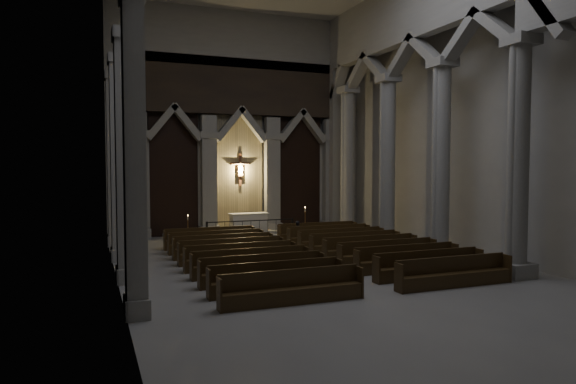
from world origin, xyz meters
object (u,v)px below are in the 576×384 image
at_px(candle_stand_left, 188,236).
at_px(worshipper, 298,233).
at_px(altar_rail, 251,226).
at_px(candle_stand_right, 305,228).
at_px(pews, 309,256).
at_px(altar, 249,223).

distance_m(candle_stand_left, worshipper, 5.34).
bearing_deg(candle_stand_left, worshipper, -27.94).
xyz_separation_m(altar_rail, candle_stand_right, (2.95, -0.24, -0.20)).
bearing_deg(pews, candle_stand_left, 116.74).
height_order(altar_rail, candle_stand_left, candle_stand_left).
xyz_separation_m(candle_stand_right, pews, (-2.95, -7.26, -0.12)).
height_order(altar, worshipper, altar).
relative_size(candle_stand_right, worshipper, 1.34).
relative_size(candle_stand_left, worshipper, 1.19).
bearing_deg(worshipper, altar_rail, 88.47).
relative_size(pews, worshipper, 9.24).
relative_size(altar, candle_stand_left, 1.51).
height_order(candle_stand_left, worshipper, candle_stand_left).
height_order(candle_stand_right, pews, candle_stand_right).
distance_m(altar_rail, pews, 7.51).
distance_m(altar, pews, 8.33).
bearing_deg(altar_rail, altar, 81.72).
xyz_separation_m(altar, candle_stand_right, (2.83, -1.06, -0.26)).
xyz_separation_m(altar_rail, worshipper, (1.31, -3.25, -0.04)).
bearing_deg(worshipper, candle_stand_right, 37.88).
bearing_deg(candle_stand_left, altar_rail, 12.47).
xyz_separation_m(candle_stand_left, worshipper, (4.71, -2.50, 0.20)).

